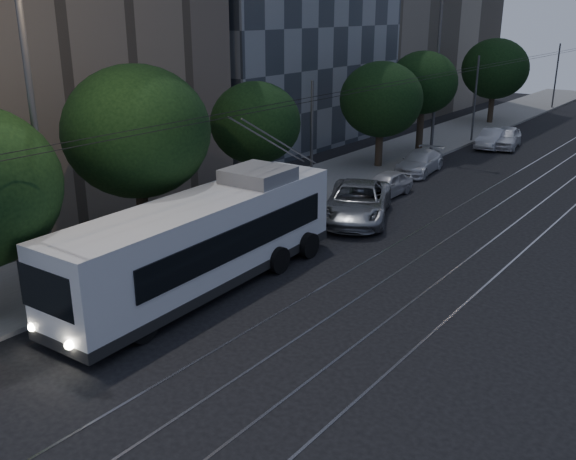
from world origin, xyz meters
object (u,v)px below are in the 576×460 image
(car_white_c, at_px, (492,138))
(car_white_d, at_px, (506,137))
(pickup_silver, at_px, (357,202))
(streetlamp_near, at_px, (39,92))
(trolleybus, at_px, (206,241))
(car_white_b, at_px, (420,162))
(streetlamp_far, at_px, (445,51))
(car_white_a, at_px, (386,184))

(car_white_c, bearing_deg, car_white_d, 30.29)
(car_white_d, bearing_deg, pickup_silver, -99.77)
(car_white_c, height_order, streetlamp_near, streetlamp_near)
(car_white_c, xyz_separation_m, streetlamp_near, (-1.91, -32.56, 6.16))
(car_white_d, bearing_deg, trolleybus, -100.16)
(trolleybus, relative_size, car_white_b, 2.79)
(streetlamp_near, bearing_deg, pickup_silver, 78.81)
(car_white_b, relative_size, streetlamp_near, 0.38)
(car_white_b, bearing_deg, car_white_c, 78.85)
(pickup_silver, relative_size, car_white_c, 1.49)
(streetlamp_near, bearing_deg, trolleybus, 58.13)
(trolleybus, distance_m, streetlamp_near, 6.94)
(trolleybus, xyz_separation_m, streetlamp_far, (-2.47, 23.99, 4.87))
(streetlamp_far, bearing_deg, car_white_d, 62.43)
(car_white_c, xyz_separation_m, car_white_d, (0.75, 0.53, 0.07))
(car_white_b, bearing_deg, car_white_d, 74.86)
(car_white_b, bearing_deg, streetlamp_far, 96.54)
(car_white_b, height_order, car_white_c, car_white_c)
(car_white_c, relative_size, streetlamp_near, 0.35)
(car_white_b, height_order, streetlamp_far, streetlamp_far)
(pickup_silver, relative_size, streetlamp_far, 0.54)
(trolleybus, bearing_deg, streetlamp_far, 93.46)
(car_white_a, relative_size, car_white_c, 0.93)
(car_white_a, xyz_separation_m, streetlamp_far, (-1.93, 10.38, 5.92))
(pickup_silver, relative_size, streetlamp_near, 0.51)
(trolleybus, relative_size, car_white_d, 2.90)
(pickup_silver, relative_size, car_white_b, 1.34)
(trolleybus, bearing_deg, car_white_b, 91.66)
(pickup_silver, height_order, car_white_a, pickup_silver)
(car_white_c, xyz_separation_m, streetlamp_far, (-1.92, -4.59, 5.89))
(trolleybus, distance_m, streetlamp_far, 24.61)
(car_white_b, distance_m, streetlamp_near, 23.92)
(car_white_a, xyz_separation_m, car_white_b, (-0.82, 5.50, 0.01))
(trolleybus, bearing_deg, pickup_silver, 86.37)
(trolleybus, height_order, car_white_d, trolleybus)
(car_white_b, height_order, streetlamp_near, streetlamp_near)
(streetlamp_far, bearing_deg, car_white_c, 67.30)
(car_white_a, distance_m, streetlamp_far, 12.10)
(car_white_d, height_order, streetlamp_far, streetlamp_far)
(streetlamp_near, xyz_separation_m, streetlamp_far, (-0.01, 27.96, -0.26))
(car_white_a, height_order, car_white_c, car_white_c)
(car_white_a, distance_m, car_white_c, 14.97)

